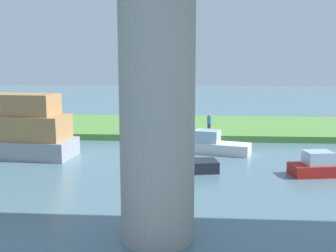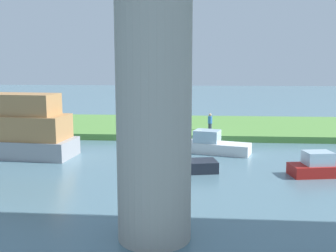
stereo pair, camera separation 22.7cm
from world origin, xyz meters
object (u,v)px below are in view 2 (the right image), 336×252
object	(u,v)px
person_on_bank	(210,122)
skiff_small	(325,167)
motorboat_white	(214,145)
bridge_pylon	(154,89)
motorboat_red	(12,131)
mooring_post	(156,126)
pontoon_yellow	(178,164)

from	to	relation	value
person_on_bank	skiff_small	world-z (taller)	person_on_bank
motorboat_white	skiff_small	xyz separation A→B (m)	(-5.79, 5.14, -0.07)
bridge_pylon	motorboat_red	xyz separation A→B (m)	(10.65, -11.76, -3.51)
bridge_pylon	person_on_bank	xyz separation A→B (m)	(-2.43, -20.08, -3.97)
person_on_bank	motorboat_white	xyz separation A→B (m)	(-0.08, 6.44, -0.65)
mooring_post	pontoon_yellow	world-z (taller)	mooring_post
bridge_pylon	pontoon_yellow	size ratio (longest dim) A/B	2.40
bridge_pylon	mooring_post	xyz separation A→B (m)	(2.00, -19.09, -4.23)
mooring_post	skiff_small	distance (m)	14.78
bridge_pylon	skiff_small	xyz separation A→B (m)	(-8.30, -8.50, -4.69)
motorboat_red	motorboat_white	xyz separation A→B (m)	(-13.16, -1.88, -1.11)
person_on_bank	mooring_post	bearing A→B (deg)	12.58
skiff_small	mooring_post	bearing A→B (deg)	-45.82
mooring_post	pontoon_yellow	size ratio (longest dim) A/B	0.20
bridge_pylon	motorboat_white	size ratio (longest dim) A/B	2.12
bridge_pylon	motorboat_red	bearing A→B (deg)	-47.84
motorboat_white	pontoon_yellow	bearing A→B (deg)	67.10
motorboat_red	skiff_small	distance (m)	19.26
bridge_pylon	person_on_bank	world-z (taller)	bridge_pylon
person_on_bank	pontoon_yellow	bearing A→B (deg)	79.80
bridge_pylon	skiff_small	distance (m)	12.77
person_on_bank	pontoon_yellow	xyz separation A→B (m)	(2.08, 11.56, -0.71)
person_on_bank	motorboat_white	size ratio (longest dim) A/B	0.29
mooring_post	skiff_small	bearing A→B (deg)	134.18
person_on_bank	mooring_post	size ratio (longest dim) A/B	1.58
skiff_small	bridge_pylon	bearing A→B (deg)	45.68
motorboat_red	motorboat_white	world-z (taller)	motorboat_red
motorboat_white	skiff_small	bearing A→B (deg)	138.40
motorboat_red	mooring_post	bearing A→B (deg)	-139.71
person_on_bank	skiff_small	size ratio (longest dim) A/B	0.33
motorboat_red	pontoon_yellow	bearing A→B (deg)	163.61
person_on_bank	pontoon_yellow	world-z (taller)	person_on_bank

